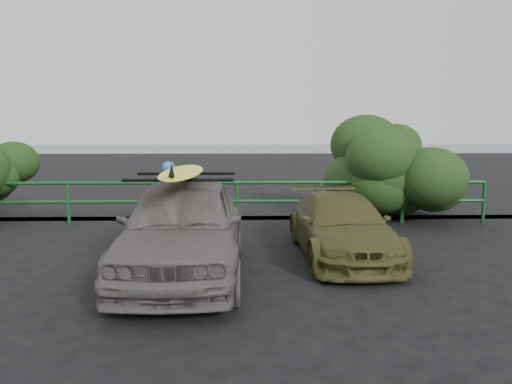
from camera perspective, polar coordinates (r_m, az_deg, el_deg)
ground at (r=7.27m, az=-10.65°, el=-11.09°), size 80.00×80.00×0.00m
ocean at (r=66.87m, az=-2.58°, el=5.25°), size 200.00×200.00×0.00m
guardrail at (r=12.00m, az=-6.98°, el=-1.23°), size 14.00×0.08×1.04m
shrub_right at (r=12.95m, az=15.80°, el=2.31°), size 3.20×2.40×2.45m
sedan at (r=7.83m, az=-8.30°, el=-3.97°), size 1.81×4.47×1.52m
olive_vehicle at (r=9.04m, az=9.70°, el=-3.87°), size 1.64×3.82×1.10m
man at (r=10.80m, az=-9.86°, el=-0.73°), size 0.68×0.58×1.60m
roof_rack at (r=7.72m, az=-8.41°, el=1.76°), size 1.59×1.11×0.05m
surfboard at (r=7.71m, az=-8.42°, el=2.28°), size 0.61×2.88×0.09m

